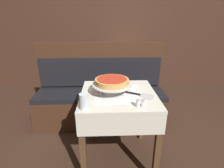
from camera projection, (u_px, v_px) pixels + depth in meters
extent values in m
plane|color=#382319|center=(117.00, 157.00, 1.89)|extent=(14.00, 14.00, 0.00)
cube|color=beige|center=(118.00, 95.00, 1.63)|extent=(0.70, 0.70, 0.03)
cube|color=white|center=(118.00, 93.00, 1.62)|extent=(0.43, 0.43, 0.00)
cube|color=beige|center=(118.00, 105.00, 1.66)|extent=(0.69, 0.69, 0.18)
cube|color=#4C331E|center=(83.00, 152.00, 1.46)|extent=(0.05, 0.05, 0.72)
cube|color=#4C331E|center=(157.00, 150.00, 1.48)|extent=(0.05, 0.05, 0.72)
cube|color=#4C331E|center=(89.00, 113.00, 2.04)|extent=(0.05, 0.05, 0.72)
cube|color=#4C331E|center=(142.00, 112.00, 2.06)|extent=(0.05, 0.05, 0.72)
cube|color=beige|center=(125.00, 56.00, 3.23)|extent=(0.69, 0.69, 0.03)
cube|color=white|center=(125.00, 55.00, 3.23)|extent=(0.43, 0.43, 0.00)
cube|color=beige|center=(125.00, 61.00, 3.27)|extent=(0.69, 0.69, 0.17)
cube|color=#4C331E|center=(109.00, 81.00, 3.07)|extent=(0.05, 0.05, 0.73)
cube|color=#4C331E|center=(144.00, 81.00, 3.09)|extent=(0.05, 0.05, 0.73)
cube|color=#4C331E|center=(108.00, 71.00, 3.65)|extent=(0.05, 0.05, 0.73)
cube|color=#4C331E|center=(138.00, 71.00, 3.67)|extent=(0.05, 0.05, 0.73)
cube|color=#3D2316|center=(101.00, 109.00, 2.45)|extent=(1.74, 0.50, 0.42)
cube|color=black|center=(101.00, 94.00, 2.36)|extent=(1.71, 0.49, 0.06)
cube|color=#3D2316|center=(100.00, 65.00, 2.44)|extent=(1.74, 0.06, 0.63)
cube|color=black|center=(100.00, 72.00, 2.44)|extent=(1.67, 0.02, 0.40)
cube|color=#3D2319|center=(111.00, 28.00, 3.57)|extent=(6.00, 0.04, 2.40)
cylinder|color=#ADADB2|center=(111.00, 85.00, 1.72)|extent=(0.01, 0.01, 0.08)
cylinder|color=#ADADB2|center=(100.00, 92.00, 1.54)|extent=(0.01, 0.01, 0.08)
cylinder|color=#ADADB2|center=(124.00, 92.00, 1.55)|extent=(0.01, 0.01, 0.08)
cylinder|color=#ADADB2|center=(112.00, 86.00, 1.59)|extent=(0.25, 0.25, 0.01)
cylinder|color=silver|center=(112.00, 85.00, 1.59)|extent=(0.35, 0.35, 0.01)
cylinder|color=silver|center=(112.00, 84.00, 1.59)|extent=(0.36, 0.36, 0.01)
cylinder|color=tan|center=(112.00, 81.00, 1.58)|extent=(0.31, 0.31, 0.05)
cylinder|color=red|center=(112.00, 79.00, 1.57)|extent=(0.27, 0.27, 0.01)
cube|color=#BCBCC1|center=(147.00, 96.00, 1.55)|extent=(0.15, 0.15, 0.00)
cube|color=black|center=(130.00, 93.00, 1.61)|extent=(0.18, 0.11, 0.01)
cylinder|color=silver|center=(84.00, 101.00, 1.33)|extent=(0.07, 0.07, 0.12)
cylinder|color=silver|center=(138.00, 104.00, 1.37)|extent=(0.03, 0.03, 0.05)
cylinder|color=#B7B7BC|center=(138.00, 100.00, 1.36)|extent=(0.03, 0.03, 0.01)
cylinder|color=silver|center=(143.00, 104.00, 1.37)|extent=(0.03, 0.03, 0.05)
cylinder|color=#B7B7BC|center=(143.00, 100.00, 1.36)|extent=(0.03, 0.03, 0.01)
cube|color=black|center=(120.00, 55.00, 3.20)|extent=(0.12, 0.12, 0.03)
cylinder|color=black|center=(120.00, 50.00, 3.17)|extent=(0.01, 0.01, 0.13)
cylinder|color=#99194C|center=(120.00, 51.00, 3.21)|extent=(0.04, 0.04, 0.10)
cylinder|color=white|center=(119.00, 51.00, 3.16)|extent=(0.04, 0.04, 0.10)
cylinder|color=gold|center=(122.00, 51.00, 3.16)|extent=(0.04, 0.04, 0.10)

